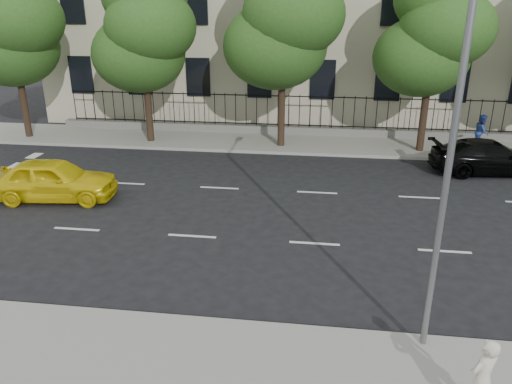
{
  "coord_description": "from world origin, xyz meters",
  "views": [
    {
      "loc": [
        0.03,
        -11.82,
        7.29
      ],
      "look_at": [
        -1.95,
        3.0,
        1.47
      ],
      "focal_mm": 35.0,
      "sensor_mm": 36.0,
      "label": 1
    }
  ],
  "objects_px": {
    "woman_near": "(482,379)",
    "black_sedan": "(490,157)",
    "street_light": "(449,115)",
    "yellow_taxi": "(53,180)"
  },
  "relations": [
    {
      "from": "woman_near",
      "to": "black_sedan",
      "type": "bearing_deg",
      "value": -141.12
    },
    {
      "from": "street_light",
      "to": "black_sedan",
      "type": "relative_size",
      "value": 1.58
    },
    {
      "from": "yellow_taxi",
      "to": "black_sedan",
      "type": "distance_m",
      "value": 18.39
    },
    {
      "from": "black_sedan",
      "to": "street_light",
      "type": "bearing_deg",
      "value": 150.79
    },
    {
      "from": "street_light",
      "to": "yellow_taxi",
      "type": "bearing_deg",
      "value": 151.79
    },
    {
      "from": "street_light",
      "to": "black_sedan",
      "type": "distance_m",
      "value": 13.94
    },
    {
      "from": "yellow_taxi",
      "to": "woman_near",
      "type": "height_order",
      "value": "woman_near"
    },
    {
      "from": "black_sedan",
      "to": "woman_near",
      "type": "distance_m",
      "value": 15.44
    },
    {
      "from": "yellow_taxi",
      "to": "black_sedan",
      "type": "xyz_separation_m",
      "value": [
        17.55,
        5.52,
        -0.07
      ]
    },
    {
      "from": "street_light",
      "to": "yellow_taxi",
      "type": "xyz_separation_m",
      "value": [
        -12.55,
        6.73,
        -4.34
      ]
    }
  ]
}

